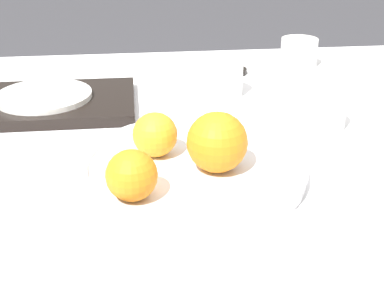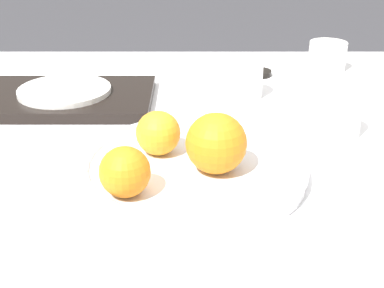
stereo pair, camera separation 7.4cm
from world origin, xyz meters
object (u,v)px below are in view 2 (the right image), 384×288
(side_plate, at_px, (64,91))
(cup_1, at_px, (337,116))
(orange_0, at_px, (216,143))
(cup_0, at_px, (241,80))
(serving_tray, at_px, (65,98))
(fruit_platter, at_px, (192,167))
(orange_2, at_px, (124,172))
(cup_2, at_px, (327,56))
(orange_1, at_px, (158,133))
(soy_dish, at_px, (258,73))

(side_plate, distance_m, cup_1, 0.50)
(orange_0, bearing_deg, cup_1, 38.57)
(side_plate, xyz_separation_m, cup_0, (0.34, 0.04, 0.01))
(serving_tray, bearing_deg, fruit_platter, -50.15)
(cup_1, bearing_deg, serving_tray, 163.00)
(orange_2, distance_m, serving_tray, 0.41)
(orange_0, bearing_deg, side_plate, 131.31)
(orange_2, xyz_separation_m, cup_2, (0.39, 0.59, -0.02))
(orange_2, bearing_deg, side_plate, 112.90)
(orange_1, bearing_deg, orange_0, -33.93)
(serving_tray, distance_m, cup_0, 0.34)
(side_plate, bearing_deg, cup_0, 6.23)
(orange_2, bearing_deg, cup_0, 66.51)
(orange_0, distance_m, serving_tray, 0.42)
(cup_0, bearing_deg, orange_1, -116.19)
(orange_0, xyz_separation_m, orange_2, (-0.12, -0.06, -0.01))
(orange_1, relative_size, side_plate, 0.37)
(orange_0, relative_size, cup_1, 1.11)
(fruit_platter, xyz_separation_m, side_plate, (-0.24, 0.29, 0.01))
(side_plate, distance_m, cup_0, 0.34)
(orange_2, bearing_deg, orange_1, 73.73)
(cup_0, bearing_deg, cup_2, 39.87)
(cup_1, distance_m, soy_dish, 0.33)
(side_plate, bearing_deg, orange_2, -67.10)
(orange_0, distance_m, cup_1, 0.27)
(side_plate, distance_m, soy_dish, 0.42)
(orange_1, relative_size, serving_tray, 0.20)
(cup_1, relative_size, soy_dish, 1.39)
(orange_0, distance_m, cup_2, 0.59)
(side_plate, distance_m, cup_2, 0.58)
(serving_tray, relative_size, cup_2, 3.96)
(orange_0, xyz_separation_m, side_plate, (-0.27, 0.31, -0.04))
(orange_2, bearing_deg, cup_2, 56.55)
(orange_2, xyz_separation_m, cup_0, (0.18, 0.41, -0.02))
(serving_tray, xyz_separation_m, cup_0, (0.34, 0.04, 0.02))
(side_plate, bearing_deg, cup_1, -17.00)
(fruit_platter, distance_m, serving_tray, 0.38)
(orange_1, relative_size, orange_2, 1.00)
(soy_dish, bearing_deg, orange_0, -103.47)
(orange_1, height_order, side_plate, orange_1)
(orange_1, xyz_separation_m, cup_2, (0.35, 0.47, -0.02))
(side_plate, height_order, cup_2, cup_2)
(cup_2, bearing_deg, serving_tray, -158.90)
(orange_0, relative_size, orange_2, 1.28)
(serving_tray, height_order, cup_0, cup_0)
(cup_1, height_order, soy_dish, cup_1)
(fruit_platter, distance_m, orange_1, 0.07)
(cup_0, xyz_separation_m, cup_1, (0.14, -0.18, -0.00))
(side_plate, relative_size, soy_dish, 3.24)
(serving_tray, xyz_separation_m, side_plate, (-0.00, 0.00, 0.02))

